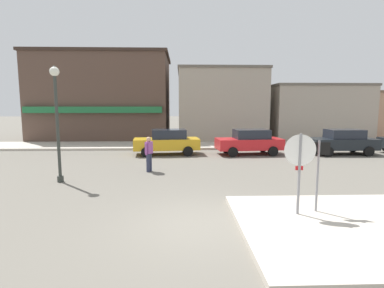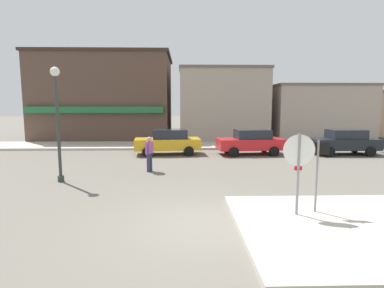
% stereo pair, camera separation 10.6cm
% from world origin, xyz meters
% --- Properties ---
extents(ground_plane, '(160.00, 160.00, 0.00)m').
position_xyz_m(ground_plane, '(0.00, 0.00, 0.00)').
color(ground_plane, '#6B665B').
extents(sidewalk_corner, '(6.40, 4.80, 0.15)m').
position_xyz_m(sidewalk_corner, '(4.08, -0.51, 0.07)').
color(sidewalk_corner, beige).
rests_on(sidewalk_corner, ground).
extents(kerb_far, '(80.00, 4.00, 0.15)m').
position_xyz_m(kerb_far, '(0.00, 14.97, 0.07)').
color(kerb_far, beige).
rests_on(kerb_far, ground).
extents(stop_sign, '(0.82, 0.09, 2.30)m').
position_xyz_m(stop_sign, '(2.57, 0.27, 1.52)').
color(stop_sign, gray).
rests_on(stop_sign, ground).
extents(one_way_sign, '(0.60, 0.07, 2.10)m').
position_xyz_m(one_way_sign, '(3.15, 0.47, 1.33)').
color(one_way_sign, gray).
rests_on(one_way_sign, ground).
extents(lamp_post, '(0.36, 0.36, 4.54)m').
position_xyz_m(lamp_post, '(-5.35, 4.49, 2.96)').
color(lamp_post, '#333833').
rests_on(lamp_post, ground).
extents(parked_car_nearest, '(4.15, 2.17, 1.56)m').
position_xyz_m(parked_car_nearest, '(-1.42, 11.16, 0.81)').
color(parked_car_nearest, gold).
rests_on(parked_car_nearest, ground).
extents(parked_car_second, '(4.14, 2.17, 1.56)m').
position_xyz_m(parked_car_second, '(3.69, 11.00, 0.81)').
color(parked_car_second, red).
rests_on(parked_car_second, ground).
extents(parked_car_third, '(4.01, 1.90, 1.56)m').
position_xyz_m(parked_car_third, '(9.48, 10.84, 0.81)').
color(parked_car_third, black).
rests_on(parked_car_third, ground).
extents(pedestrian_crossing_near, '(0.35, 0.54, 1.61)m').
position_xyz_m(pedestrian_crossing_near, '(-2.01, 6.27, 0.87)').
color(pedestrian_crossing_near, '#2D334C').
rests_on(pedestrian_crossing_near, ground).
extents(building_corner_shop, '(11.81, 7.99, 7.53)m').
position_xyz_m(building_corner_shop, '(-7.52, 20.72, 3.77)').
color(building_corner_shop, brown).
rests_on(building_corner_shop, ground).
extents(building_storefront_left_near, '(7.45, 7.92, 6.18)m').
position_xyz_m(building_storefront_left_near, '(2.92, 20.38, 3.10)').
color(building_storefront_left_near, '#9E9384').
rests_on(building_storefront_left_near, ground).
extents(building_storefront_left_mid, '(8.32, 6.07, 4.82)m').
position_xyz_m(building_storefront_left_mid, '(11.39, 19.49, 2.41)').
color(building_storefront_left_mid, '#9E9384').
rests_on(building_storefront_left_mid, ground).
extents(building_storefront_right_near, '(5.35, 6.51, 4.29)m').
position_xyz_m(building_storefront_right_near, '(18.57, 20.44, 2.15)').
color(building_storefront_right_near, tan).
rests_on(building_storefront_right_near, ground).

